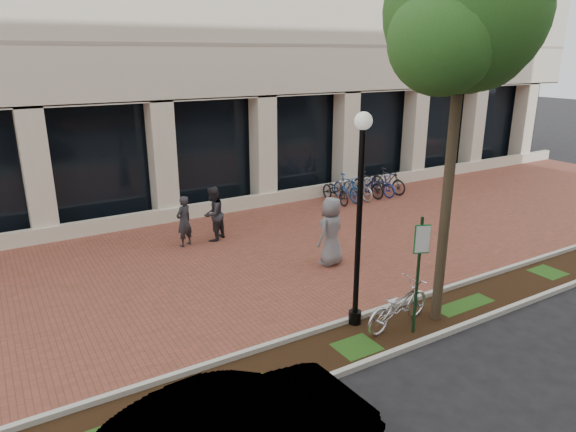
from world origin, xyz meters
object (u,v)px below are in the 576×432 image
parking_sign (419,262)px  bike_rack_cluster (362,186)px  locked_bicycle (398,305)px  pedestrian_right (331,231)px  bollard (340,192)px  lamppost (359,211)px  pedestrian_mid (213,214)px  pedestrian_left (184,221)px  street_tree (465,23)px

parking_sign → bike_rack_cluster: parking_sign is taller
parking_sign → locked_bicycle: bearing=124.7°
pedestrian_right → bollard: pedestrian_right is taller
lamppost → bike_rack_cluster: lamppost is taller
lamppost → pedestrian_right: size_ratio=2.36×
bollard → bike_rack_cluster: bike_rack_cluster is taller
parking_sign → lamppost: size_ratio=0.56×
parking_sign → pedestrian_mid: (-1.37, 7.53, -0.77)m
parking_sign → locked_bicycle: size_ratio=1.36×
pedestrian_left → pedestrian_right: 4.62m
pedestrian_mid → bike_rack_cluster: 7.42m
street_tree → bollard: street_tree is taller
pedestrian_mid → pedestrian_right: bearing=85.7°
lamppost → bollard: lamppost is taller
parking_sign → bollard: size_ratio=2.75×
pedestrian_mid → bollard: pedestrian_mid is taller
pedestrian_left → pedestrian_right: pedestrian_right is taller
locked_bicycle → pedestrian_mid: bearing=1.7°
lamppost → pedestrian_right: bearing=63.5°
locked_bicycle → pedestrian_mid: (-1.28, 7.11, 0.37)m
pedestrian_mid → bike_rack_cluster: bearing=157.3°
lamppost → street_tree: bearing=-23.0°
bollard → locked_bicycle: bearing=-119.0°
locked_bicycle → pedestrian_left: 7.43m
parking_sign → pedestrian_left: 7.90m
bike_rack_cluster → pedestrian_left: bearing=-172.0°
parking_sign → pedestrian_right: bearing=102.7°
pedestrian_right → parking_sign: bearing=59.9°
parking_sign → street_tree: size_ratio=0.33×
pedestrian_mid → lamppost: bearing=60.3°
pedestrian_left → pedestrian_mid: pedestrian_mid is taller
pedestrian_left → bike_rack_cluster: size_ratio=0.45×
locked_bicycle → bike_rack_cluster: (5.98, 8.62, 0.00)m
parking_sign → lamppost: (-0.83, 0.97, 0.96)m
street_tree → pedestrian_left: 9.66m
lamppost → pedestrian_mid: size_ratio=2.65×
locked_bicycle → lamppost: bearing=44.3°
street_tree → pedestrian_mid: size_ratio=4.59×
locked_bicycle → pedestrian_left: size_ratio=1.20×
street_tree → lamppost: bearing=157.0°
pedestrian_right → bike_rack_cluster: 7.25m
street_tree → pedestrian_mid: (-2.29, 7.30, -5.40)m
parking_sign → lamppost: bearing=152.7°
street_tree → pedestrian_mid: bearing=107.4°
pedestrian_right → street_tree: bearing=73.2°
lamppost → locked_bicycle: (0.73, -0.56, -2.11)m
lamppost → bollard: bearing=55.5°
bollard → pedestrian_mid: bearing=-167.7°
lamppost → bike_rack_cluster: (6.71, 8.06, -2.10)m
lamppost → street_tree: street_tree is taller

